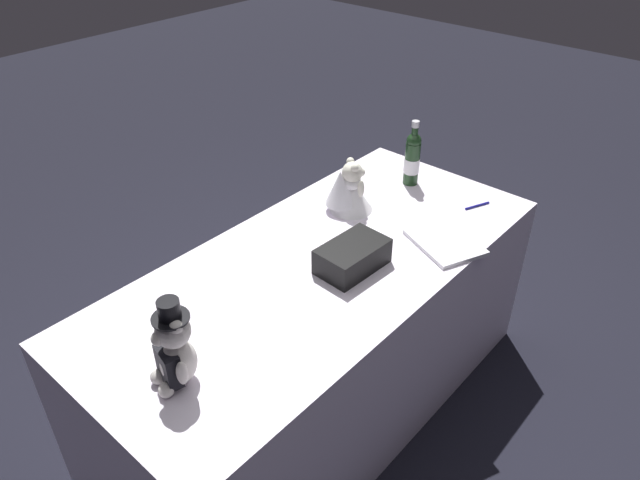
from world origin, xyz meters
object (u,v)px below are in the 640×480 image
(signing_pen, at_px, (478,205))
(guestbook, at_px, (445,242))
(teddy_bear_bride, at_px, (348,190))
(champagne_bottle, at_px, (412,158))
(gift_case_black, at_px, (352,256))
(teddy_bear_groom, at_px, (174,350))

(signing_pen, relative_size, guestbook, 0.46)
(teddy_bear_bride, distance_m, champagne_bottle, 0.38)
(teddy_bear_bride, xyz_separation_m, signing_pen, (-0.39, 0.40, -0.09))
(teddy_bear_bride, height_order, gift_case_black, teddy_bear_bride)
(teddy_bear_groom, height_order, signing_pen, teddy_bear_groom)
(teddy_bear_groom, relative_size, teddy_bear_bride, 1.29)
(teddy_bear_bride, relative_size, guestbook, 0.84)
(teddy_bear_groom, height_order, champagne_bottle, champagne_bottle)
(signing_pen, relative_size, gift_case_black, 0.47)
(teddy_bear_groom, relative_size, signing_pen, 2.38)
(champagne_bottle, bearing_deg, signing_pen, 93.05)
(signing_pen, bearing_deg, teddy_bear_bride, -46.24)
(teddy_bear_bride, relative_size, signing_pen, 1.85)
(teddy_bear_groom, bearing_deg, guestbook, 169.50)
(champagne_bottle, relative_size, guestbook, 1.10)
(teddy_bear_groom, distance_m, guestbook, 1.14)
(teddy_bear_groom, distance_m, gift_case_black, 0.77)
(teddy_bear_groom, xyz_separation_m, teddy_bear_bride, (-1.07, -0.24, -0.03))
(champagne_bottle, bearing_deg, teddy_bear_bride, -10.18)
(teddy_bear_bride, bearing_deg, guestbook, 95.80)
(signing_pen, distance_m, guestbook, 0.34)
(teddy_bear_groom, bearing_deg, gift_case_black, 177.69)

